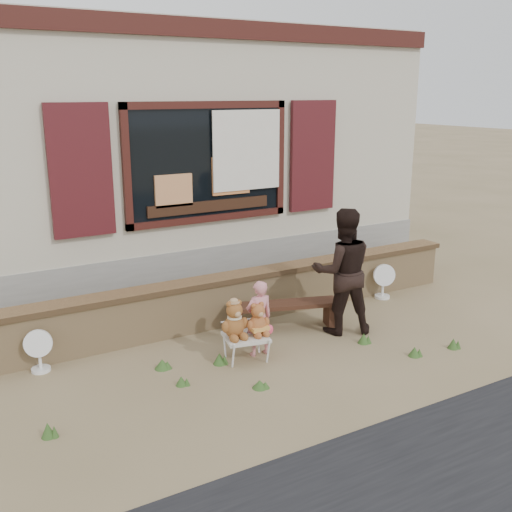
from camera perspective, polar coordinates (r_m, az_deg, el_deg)
ground at (r=7.49m, az=2.33°, el=-8.47°), size 80.00×80.00×0.00m
shopfront at (r=10.95m, az=-10.42°, el=9.77°), size 8.04×5.13×4.00m
brick_wall at (r=8.16m, az=-1.41°, el=-3.82°), size 7.10×0.36×0.67m
bench at (r=7.87m, az=2.70°, el=-5.15°), size 1.46×0.73×0.37m
folding_chair at (r=6.99m, az=-0.96°, el=-7.79°), size 0.57×0.53×0.30m
teddy_bear_left at (r=6.86m, az=-2.10°, el=-5.97°), size 0.38×0.35×0.45m
teddy_bear_right at (r=6.94m, az=0.14°, el=-5.93°), size 0.34×0.31×0.40m
child at (r=7.05m, az=0.29°, el=-5.95°), size 0.35×0.24×0.92m
adult at (r=7.70m, az=8.24°, el=-1.45°), size 0.97×0.88×1.64m
fan_left at (r=7.15m, az=-19.96°, el=-8.44°), size 0.32×0.21×0.50m
fan_right at (r=9.23m, az=12.01°, el=-2.34°), size 0.35×0.23×0.54m
grass_tufts at (r=6.84m, az=1.35°, el=-10.31°), size 4.81×1.41×0.15m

